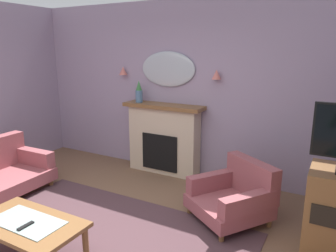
{
  "coord_description": "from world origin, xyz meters",
  "views": [
    {
      "loc": [
        2.14,
        -1.92,
        2.04
      ],
      "look_at": [
        0.29,
        1.45,
        1.09
      ],
      "focal_mm": 34.01,
      "sensor_mm": 36.0,
      "label": 1
    }
  ],
  "objects_px": {
    "wall_mirror": "(168,69)",
    "tv_remote": "(26,226)",
    "wall_sconce_left": "(123,71)",
    "mantel_vase_right": "(139,92)",
    "fireplace": "(164,139)",
    "coffee_table": "(28,227)",
    "wall_sconce_right": "(217,75)",
    "armchair_by_coffee_table": "(235,195)"
  },
  "relations": [
    {
      "from": "mantel_vase_right",
      "to": "wall_sconce_right",
      "type": "distance_m",
      "value": 1.35
    },
    {
      "from": "fireplace",
      "to": "wall_sconce_right",
      "type": "height_order",
      "value": "wall_sconce_right"
    },
    {
      "from": "tv_remote",
      "to": "fireplace",
      "type": "bearing_deg",
      "value": 92.07
    },
    {
      "from": "tv_remote",
      "to": "wall_sconce_right",
      "type": "bearing_deg",
      "value": 75.16
    },
    {
      "from": "mantel_vase_right",
      "to": "wall_sconce_right",
      "type": "bearing_deg",
      "value": 5.27
    },
    {
      "from": "fireplace",
      "to": "wall_mirror",
      "type": "xyz_separation_m",
      "value": [
        0.0,
        0.14,
        1.14
      ]
    },
    {
      "from": "fireplace",
      "to": "coffee_table",
      "type": "bearing_deg",
      "value": -89.38
    },
    {
      "from": "coffee_table",
      "to": "wall_sconce_right",
      "type": "bearing_deg",
      "value": 73.45
    },
    {
      "from": "fireplace",
      "to": "wall_sconce_right",
      "type": "bearing_deg",
      "value": 6.16
    },
    {
      "from": "fireplace",
      "to": "mantel_vase_right",
      "type": "xyz_separation_m",
      "value": [
        -0.45,
        -0.03,
        0.75
      ]
    },
    {
      "from": "wall_mirror",
      "to": "wall_sconce_right",
      "type": "relative_size",
      "value": 6.86
    },
    {
      "from": "mantel_vase_right",
      "to": "wall_sconce_left",
      "type": "xyz_separation_m",
      "value": [
        -0.4,
        0.12,
        0.33
      ]
    },
    {
      "from": "mantel_vase_right",
      "to": "coffee_table",
      "type": "height_order",
      "value": "mantel_vase_right"
    },
    {
      "from": "wall_mirror",
      "to": "wall_sconce_right",
      "type": "distance_m",
      "value": 0.85
    },
    {
      "from": "wall_sconce_left",
      "to": "tv_remote",
      "type": "distance_m",
      "value": 3.22
    },
    {
      "from": "wall_sconce_right",
      "to": "coffee_table",
      "type": "distance_m",
      "value": 3.15
    },
    {
      "from": "wall_mirror",
      "to": "wall_sconce_left",
      "type": "height_order",
      "value": "wall_mirror"
    },
    {
      "from": "fireplace",
      "to": "wall_sconce_left",
      "type": "height_order",
      "value": "wall_sconce_left"
    },
    {
      "from": "wall_sconce_left",
      "to": "wall_mirror",
      "type": "bearing_deg",
      "value": 3.37
    },
    {
      "from": "mantel_vase_right",
      "to": "tv_remote",
      "type": "distance_m",
      "value": 2.9
    },
    {
      "from": "wall_mirror",
      "to": "wall_sconce_left",
      "type": "relative_size",
      "value": 6.86
    },
    {
      "from": "wall_sconce_left",
      "to": "armchair_by_coffee_table",
      "type": "distance_m",
      "value": 2.89
    },
    {
      "from": "wall_sconce_left",
      "to": "coffee_table",
      "type": "xyz_separation_m",
      "value": [
        0.88,
        -2.76,
        -1.28
      ]
    },
    {
      "from": "fireplace",
      "to": "armchair_by_coffee_table",
      "type": "xyz_separation_m",
      "value": [
        1.51,
        -0.9,
        -0.27
      ]
    },
    {
      "from": "wall_mirror",
      "to": "tv_remote",
      "type": "distance_m",
      "value": 3.15
    },
    {
      "from": "mantel_vase_right",
      "to": "wall_sconce_left",
      "type": "distance_m",
      "value": 0.54
    },
    {
      "from": "mantel_vase_right",
      "to": "coffee_table",
      "type": "bearing_deg",
      "value": -79.73
    },
    {
      "from": "coffee_table",
      "to": "tv_remote",
      "type": "xyz_separation_m",
      "value": [
        0.07,
        -0.07,
        0.07
      ]
    },
    {
      "from": "wall_mirror",
      "to": "tv_remote",
      "type": "relative_size",
      "value": 6.0
    },
    {
      "from": "mantel_vase_right",
      "to": "wall_mirror",
      "type": "height_order",
      "value": "wall_mirror"
    },
    {
      "from": "mantel_vase_right",
      "to": "fireplace",
      "type": "bearing_deg",
      "value": 3.6
    },
    {
      "from": "wall_sconce_left",
      "to": "mantel_vase_right",
      "type": "bearing_deg",
      "value": -16.7
    },
    {
      "from": "wall_sconce_left",
      "to": "armchair_by_coffee_table",
      "type": "xyz_separation_m",
      "value": [
        2.36,
        -0.99,
        -1.35
      ]
    },
    {
      "from": "mantel_vase_right",
      "to": "wall_mirror",
      "type": "bearing_deg",
      "value": 20.7
    },
    {
      "from": "mantel_vase_right",
      "to": "armchair_by_coffee_table",
      "type": "bearing_deg",
      "value": -24.05
    },
    {
      "from": "mantel_vase_right",
      "to": "armchair_by_coffee_table",
      "type": "relative_size",
      "value": 0.32
    },
    {
      "from": "fireplace",
      "to": "armchair_by_coffee_table",
      "type": "height_order",
      "value": "fireplace"
    },
    {
      "from": "fireplace",
      "to": "wall_mirror",
      "type": "height_order",
      "value": "wall_mirror"
    },
    {
      "from": "wall_sconce_left",
      "to": "wall_sconce_right",
      "type": "bearing_deg",
      "value": 0.0
    },
    {
      "from": "fireplace",
      "to": "coffee_table",
      "type": "xyz_separation_m",
      "value": [
        0.03,
        -2.67,
        -0.19
      ]
    },
    {
      "from": "coffee_table",
      "to": "tv_remote",
      "type": "distance_m",
      "value": 0.12
    },
    {
      "from": "wall_sconce_right",
      "to": "wall_sconce_left",
      "type": "bearing_deg",
      "value": 180.0
    }
  ]
}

